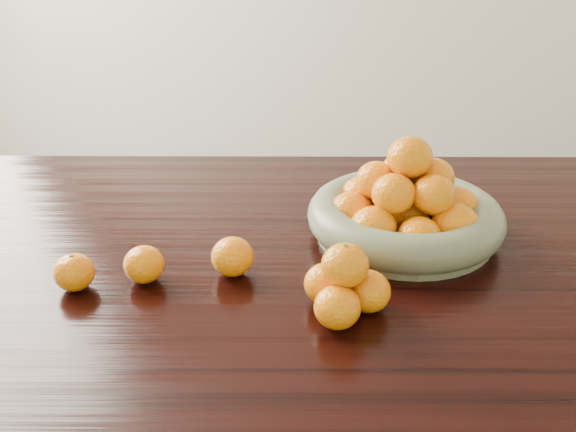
{
  "coord_description": "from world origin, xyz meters",
  "views": [
    {
      "loc": [
        -0.04,
        -1.05,
        1.33
      ],
      "look_at": [
        -0.05,
        -0.02,
        0.83
      ],
      "focal_mm": 40.0,
      "sensor_mm": 36.0,
      "label": 1
    }
  ],
  "objects_px": {
    "orange_pyramid": "(344,286)",
    "fruit_bowl": "(406,211)",
    "loose_orange_0": "(74,272)",
    "dining_table": "(312,290)"
  },
  "relations": [
    {
      "from": "fruit_bowl",
      "to": "loose_orange_0",
      "type": "bearing_deg",
      "value": -161.57
    },
    {
      "from": "orange_pyramid",
      "to": "fruit_bowl",
      "type": "bearing_deg",
      "value": 62.34
    },
    {
      "from": "fruit_bowl",
      "to": "loose_orange_0",
      "type": "distance_m",
      "value": 0.61
    },
    {
      "from": "orange_pyramid",
      "to": "dining_table",
      "type": "bearing_deg",
      "value": 101.5
    },
    {
      "from": "fruit_bowl",
      "to": "loose_orange_0",
      "type": "xyz_separation_m",
      "value": [
        -0.58,
        -0.19,
        -0.02
      ]
    },
    {
      "from": "orange_pyramid",
      "to": "loose_orange_0",
      "type": "xyz_separation_m",
      "value": [
        -0.44,
        0.07,
        -0.02
      ]
    },
    {
      "from": "dining_table",
      "to": "loose_orange_0",
      "type": "distance_m",
      "value": 0.44
    },
    {
      "from": "fruit_bowl",
      "to": "loose_orange_0",
      "type": "relative_size",
      "value": 5.52
    },
    {
      "from": "orange_pyramid",
      "to": "loose_orange_0",
      "type": "height_order",
      "value": "orange_pyramid"
    },
    {
      "from": "dining_table",
      "to": "fruit_bowl",
      "type": "height_order",
      "value": "fruit_bowl"
    }
  ]
}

